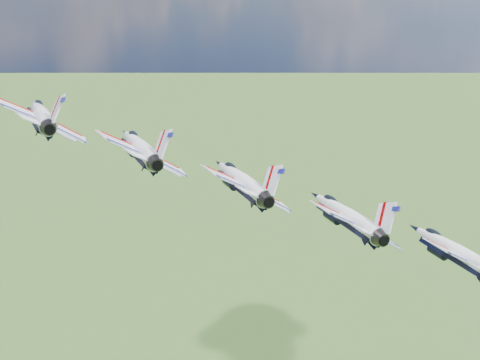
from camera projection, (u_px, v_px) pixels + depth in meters
jet_0 at (40, 114)px, 71.86m from camera, size 14.27×16.96×8.83m
jet_1 at (139, 147)px, 70.80m from camera, size 14.27×16.96×8.83m
jet_2 at (240, 180)px, 69.73m from camera, size 14.27×16.96×8.83m
jet_3 at (344, 214)px, 68.67m from camera, size 14.27×16.96×8.83m
jet_4 at (452, 250)px, 67.61m from camera, size 14.27×16.96×8.83m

